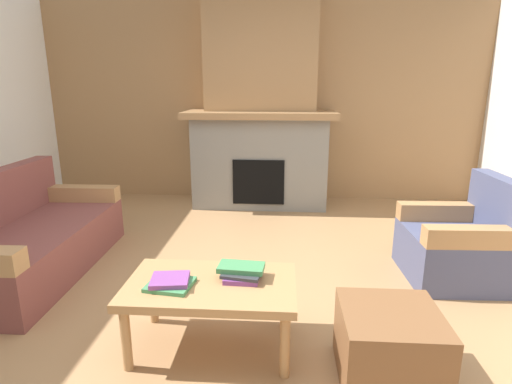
{
  "coord_description": "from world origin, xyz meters",
  "views": [
    {
      "loc": [
        0.3,
        -2.67,
        1.56
      ],
      "look_at": [
        0.06,
        0.92,
        0.6
      ],
      "focal_mm": 28.52,
      "sensor_mm": 36.0,
      "label": 1
    }
  ],
  "objects_px": {
    "ottoman": "(389,346)",
    "couch": "(28,240)",
    "fireplace": "(260,116)",
    "armchair": "(461,244)",
    "coffee_table": "(211,290)"
  },
  "relations": [
    {
      "from": "armchair",
      "to": "ottoman",
      "type": "bearing_deg",
      "value": -124.83
    },
    {
      "from": "ottoman",
      "to": "couch",
      "type": "bearing_deg",
      "value": 157.48
    },
    {
      "from": "fireplace",
      "to": "ottoman",
      "type": "relative_size",
      "value": 5.19
    },
    {
      "from": "armchair",
      "to": "coffee_table",
      "type": "relative_size",
      "value": 0.85
    },
    {
      "from": "fireplace",
      "to": "armchair",
      "type": "xyz_separation_m",
      "value": [
        1.76,
        -2.09,
        -0.87
      ]
    },
    {
      "from": "armchair",
      "to": "ottoman",
      "type": "height_order",
      "value": "armchair"
    },
    {
      "from": "fireplace",
      "to": "armchair",
      "type": "height_order",
      "value": "fireplace"
    },
    {
      "from": "fireplace",
      "to": "coffee_table",
      "type": "xyz_separation_m",
      "value": [
        -0.11,
        -3.14,
        -0.79
      ]
    },
    {
      "from": "couch",
      "to": "ottoman",
      "type": "relative_size",
      "value": 3.5
    },
    {
      "from": "coffee_table",
      "to": "ottoman",
      "type": "distance_m",
      "value": 1.03
    },
    {
      "from": "couch",
      "to": "armchair",
      "type": "distance_m",
      "value": 3.6
    },
    {
      "from": "fireplace",
      "to": "couch",
      "type": "height_order",
      "value": "fireplace"
    },
    {
      "from": "armchair",
      "to": "ottoman",
      "type": "relative_size",
      "value": 1.63
    },
    {
      "from": "armchair",
      "to": "coffee_table",
      "type": "distance_m",
      "value": 2.15
    },
    {
      "from": "fireplace",
      "to": "couch",
      "type": "distance_m",
      "value": 3.02
    }
  ]
}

